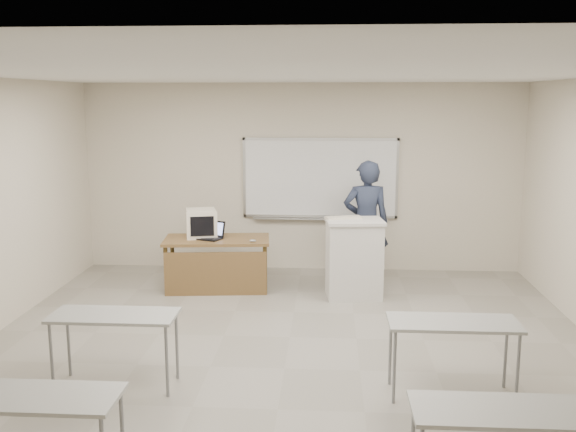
# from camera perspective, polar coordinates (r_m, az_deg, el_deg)

# --- Properties ---
(floor) EXTENTS (7.00, 8.00, 0.01)m
(floor) POSITION_cam_1_polar(r_m,az_deg,el_deg) (6.83, -0.31, -13.44)
(floor) COLOR gray
(floor) RESTS_ON ground
(whiteboard) EXTENTS (2.48, 0.10, 1.31)m
(whiteboard) POSITION_cam_1_polar(r_m,az_deg,el_deg) (10.28, 2.88, 3.28)
(whiteboard) COLOR white
(whiteboard) RESTS_ON floor
(student_desks) EXTENTS (4.40, 2.20, 0.73)m
(student_desks) POSITION_cam_1_polar(r_m,az_deg,el_deg) (5.32, -1.34, -12.67)
(student_desks) COLOR gray
(student_desks) RESTS_ON floor
(instructor_desk) EXTENTS (1.52, 0.76, 0.75)m
(instructor_desk) POSITION_cam_1_polar(r_m,az_deg,el_deg) (9.31, -6.45, -3.31)
(instructor_desk) COLOR brown
(instructor_desk) RESTS_ON floor
(podium) EXTENTS (0.78, 0.57, 1.11)m
(podium) POSITION_cam_1_polar(r_m,az_deg,el_deg) (9.01, 5.88, -3.77)
(podium) COLOR silver
(podium) RESTS_ON floor
(crt_monitor) EXTENTS (0.44, 0.49, 0.42)m
(crt_monitor) POSITION_cam_1_polar(r_m,az_deg,el_deg) (9.50, -7.77, -0.63)
(crt_monitor) COLOR beige
(crt_monitor) RESTS_ON instructor_desk
(laptop) EXTENTS (0.33, 0.31, 0.25)m
(laptop) POSITION_cam_1_polar(r_m,az_deg,el_deg) (9.37, -6.97, -1.65)
(laptop) COLOR black
(laptop) RESTS_ON instructor_desk
(mouse) EXTENTS (0.11, 0.08, 0.04)m
(mouse) POSITION_cam_1_polar(r_m,az_deg,el_deg) (9.10, -3.15, -2.21)
(mouse) COLOR gray
(mouse) RESTS_ON instructor_desk
(keyboard) EXTENTS (0.52, 0.30, 0.03)m
(keyboard) POSITION_cam_1_polar(r_m,az_deg,el_deg) (8.96, 4.97, -0.14)
(keyboard) COLOR beige
(keyboard) RESTS_ON podium
(presenter) EXTENTS (0.71, 0.50, 1.87)m
(presenter) POSITION_cam_1_polar(r_m,az_deg,el_deg) (9.59, 6.95, -0.61)
(presenter) COLOR black
(presenter) RESTS_ON floor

